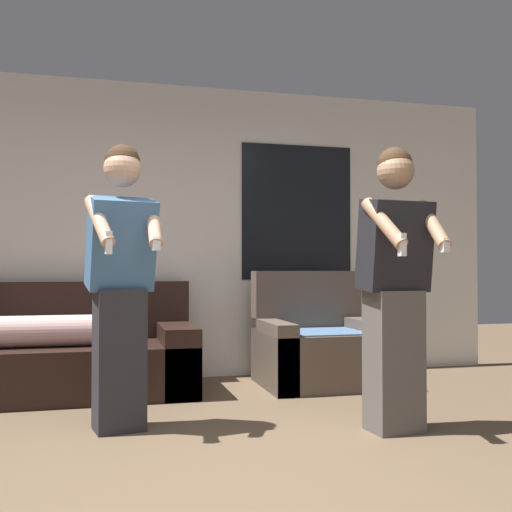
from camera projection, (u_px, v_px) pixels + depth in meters
name	position (u px, v px, depth m)	size (l,w,h in m)	color
ground_plane	(241.00, 495.00, 2.64)	(14.00, 14.00, 0.00)	brown
wall_back	(173.00, 231.00, 5.52)	(6.39, 0.07, 2.70)	silver
couch	(60.00, 356.00, 4.76)	(2.12, 0.97, 0.89)	black
armchair	(317.00, 347.00, 5.18)	(1.00, 0.87, 0.98)	brown
person_left	(121.00, 282.00, 3.69)	(0.46, 0.56, 1.77)	#28282D
person_right	(395.00, 285.00, 3.68)	(0.47, 0.51, 1.75)	#56514C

